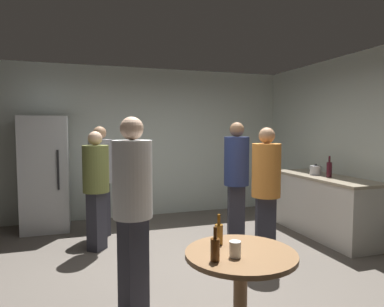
{
  "coord_description": "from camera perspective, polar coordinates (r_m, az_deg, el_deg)",
  "views": [
    {
      "loc": [
        -1.19,
        -3.62,
        1.61
      ],
      "look_at": [
        0.16,
        0.51,
        1.29
      ],
      "focal_mm": 32.05,
      "sensor_mm": 36.0,
      "label": 1
    }
  ],
  "objects": [
    {
      "name": "ground_plane",
      "position": [
        4.16,
        0.06,
        -19.37
      ],
      "size": [
        5.2,
        5.2,
        0.1
      ],
      "primitive_type": "cube",
      "color": "#5B544C"
    },
    {
      "name": "beer_bottle_amber",
      "position": [
        2.67,
        4.49,
        -13.09
      ],
      "size": [
        0.06,
        0.06,
        0.23
      ],
      "color": "#8C5919",
      "rests_on": "foreground_table"
    },
    {
      "name": "kitchen_counter",
      "position": [
        5.57,
        21.15,
        -8.1
      ],
      "size": [
        0.64,
        1.81,
        0.9
      ],
      "color": "beige",
      "rests_on": "ground_plane"
    },
    {
      "name": "plastic_cup_white",
      "position": [
        2.44,
        7.19,
        -15.51
      ],
      "size": [
        0.08,
        0.08,
        0.11
      ],
      "primitive_type": "cylinder",
      "color": "white",
      "rests_on": "foreground_table"
    },
    {
      "name": "foreground_table",
      "position": [
        2.6,
        8.09,
        -18.06
      ],
      "size": [
        0.8,
        0.8,
        0.73
      ],
      "color": "olive",
      "rests_on": "ground_plane"
    },
    {
      "name": "person_in_orange_shirt",
      "position": [
        4.17,
        12.22,
        -5.06
      ],
      "size": [
        0.43,
        0.43,
        1.62
      ],
      "rotation": [
        0.0,
        0.0,
        -1.9
      ],
      "color": "#2D2D38",
      "rests_on": "ground_plane"
    },
    {
      "name": "wall_back",
      "position": [
        6.36,
        -7.37,
        1.83
      ],
      "size": [
        5.32,
        0.06,
        2.7
      ],
      "primitive_type": "cube",
      "color": "beige",
      "rests_on": "ground_plane"
    },
    {
      "name": "person_in_gray_shirt",
      "position": [
        5.26,
        -14.99,
        -3.07
      ],
      "size": [
        0.47,
        0.47,
        1.64
      ],
      "rotation": [
        0.0,
        0.0,
        -1.0
      ],
      "color": "#2D2D38",
      "rests_on": "ground_plane"
    },
    {
      "name": "person_in_navy_shirt",
      "position": [
        4.73,
        7.4,
        -3.36
      ],
      "size": [
        0.42,
        0.42,
        1.69
      ],
      "rotation": [
        0.0,
        0.0,
        -1.85
      ],
      "color": "#2D2D38",
      "rests_on": "ground_plane"
    },
    {
      "name": "wall_side_right",
      "position": [
        5.27,
        28.37,
        0.85
      ],
      "size": [
        0.06,
        5.2,
        2.7
      ],
      "primitive_type": "cube",
      "color": "beige",
      "rests_on": "ground_plane"
    },
    {
      "name": "wine_bottle_on_counter",
      "position": [
        5.38,
        21.87,
        -2.43
      ],
      "size": [
        0.08,
        0.08,
        0.31
      ],
      "color": "#3F141E",
      "rests_on": "kitchen_counter"
    },
    {
      "name": "person_in_white_shirt",
      "position": [
        3.01,
        -9.85,
        -7.51
      ],
      "size": [
        0.47,
        0.47,
        1.71
      ],
      "rotation": [
        0.0,
        0.0,
        -1.03
      ],
      "color": "#2D2D38",
      "rests_on": "ground_plane"
    },
    {
      "name": "beer_bottle_brown",
      "position": [
        2.36,
        3.86,
        -15.5
      ],
      "size": [
        0.06,
        0.06,
        0.23
      ],
      "color": "#593314",
      "rests_on": "foreground_table"
    },
    {
      "name": "refrigerator",
      "position": [
        5.88,
        -23.22,
        -3.08
      ],
      "size": [
        0.7,
        0.68,
        1.8
      ],
      "color": "silver",
      "rests_on": "ground_plane"
    },
    {
      "name": "person_in_olive_shirt",
      "position": [
        4.67,
        -15.68,
        -4.5
      ],
      "size": [
        0.48,
        0.48,
        1.58
      ],
      "rotation": [
        0.0,
        0.0,
        -0.7
      ],
      "color": "#2D2D38",
      "rests_on": "ground_plane"
    },
    {
      "name": "kettle",
      "position": [
        5.58,
        19.89,
        -2.64
      ],
      "size": [
        0.24,
        0.17,
        0.18
      ],
      "color": "#B2B2B7",
      "rests_on": "kitchen_counter"
    }
  ]
}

